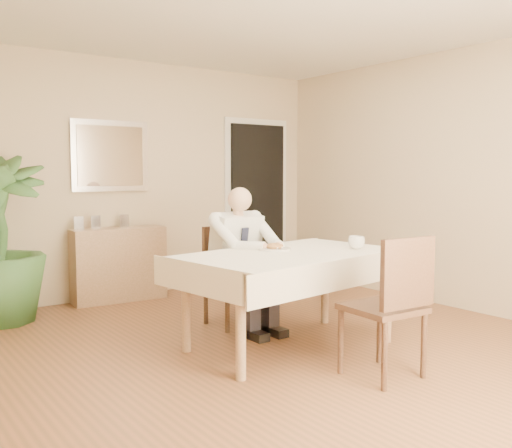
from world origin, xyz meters
TOP-DOWN VIEW (x-y plane):
  - room at (0.00, 0.00)m, footprint 5.00×5.02m
  - doorway at (1.55, 2.46)m, footprint 0.96×0.07m
  - mirror at (-0.39, 2.47)m, footprint 0.86×0.04m
  - dining_table at (0.05, -0.03)m, footprint 1.85×1.24m
  - chair_far at (0.05, 0.85)m, footprint 0.46×0.46m
  - chair_near at (0.15, -0.99)m, footprint 0.48×0.48m
  - seated_man at (0.05, 0.56)m, footprint 0.48×0.72m
  - plate at (0.04, 0.14)m, footprint 0.26×0.26m
  - food at (0.04, 0.14)m, footprint 0.14×0.14m
  - knife at (0.08, 0.08)m, footprint 0.01×0.13m
  - fork at (-0.00, 0.08)m, footprint 0.01×0.13m
  - coffee_mug at (0.62, -0.19)m, footprint 0.16×0.16m
  - sideboard at (-0.39, 2.32)m, footprint 1.00×0.40m
  - photo_frame_left at (-0.80, 2.36)m, footprint 0.10×0.02m
  - photo_frame_center at (-0.62, 2.37)m, footprint 0.10×0.02m
  - photo_frame_right at (-0.31, 2.35)m, footprint 0.10×0.02m

SIDE VIEW (x-z plane):
  - sideboard at x=-0.39m, z-range 0.00..0.78m
  - chair_far at x=0.05m, z-range 0.06..0.94m
  - chair_near at x=0.15m, z-range 0.06..1.03m
  - dining_table at x=0.05m, z-range 0.29..1.04m
  - seated_man at x=0.05m, z-range 0.07..1.31m
  - plate at x=0.04m, z-range 0.75..0.77m
  - knife at x=0.08m, z-range 0.77..0.78m
  - fork at x=0.00m, z-range 0.77..0.78m
  - food at x=0.04m, z-range 0.76..0.81m
  - coffee_mug at x=0.62m, z-range 0.75..0.86m
  - photo_frame_left at x=-0.80m, z-range 0.78..0.92m
  - photo_frame_center at x=-0.62m, z-range 0.78..0.92m
  - photo_frame_right at x=-0.31m, z-range 0.78..0.92m
  - doorway at x=1.55m, z-range -0.05..2.05m
  - room at x=0.00m, z-range 0.00..2.60m
  - mirror at x=-0.39m, z-range 1.17..1.93m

